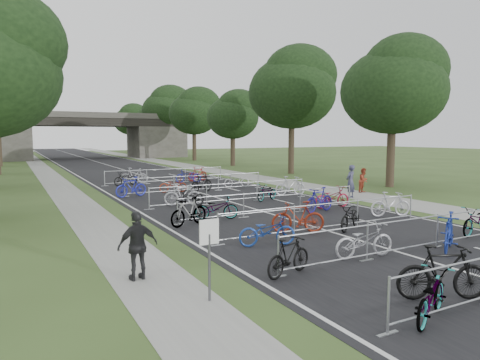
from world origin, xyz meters
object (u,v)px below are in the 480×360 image
object	(u,v)px
park_sign	(209,245)
pedestrian_c	(138,246)
pedestrian_a	(350,182)
pedestrian_b	(364,180)
bike_0	(431,297)
bike_1	(443,273)
overpass_bridge	(85,136)

from	to	relation	value
park_sign	pedestrian_c	world-z (taller)	park_sign
pedestrian_a	pedestrian_b	size ratio (longest dim) A/B	1.24
park_sign	pedestrian_a	world-z (taller)	pedestrian_a
pedestrian_a	pedestrian_b	bearing A→B (deg)	-169.64
bike_0	pedestrian_c	world-z (taller)	pedestrian_c
bike_1	pedestrian_c	size ratio (longest dim) A/B	1.18
park_sign	bike_0	xyz separation A→B (m)	(3.39, -2.97, -0.79)
pedestrian_b	pedestrian_c	xyz separation A→B (m)	(-16.97, -9.52, 0.10)
bike_0	pedestrian_a	world-z (taller)	pedestrian_a
pedestrian_c	overpass_bridge	bearing A→B (deg)	-102.08
bike_1	pedestrian_c	distance (m)	7.14
park_sign	bike_1	size ratio (longest dim) A/B	0.88
pedestrian_a	pedestrian_b	distance (m)	2.73
pedestrian_a	pedestrian_c	size ratio (longest dim) A/B	1.10
bike_1	pedestrian_a	size ratio (longest dim) A/B	1.08
bike_0	bike_1	world-z (taller)	bike_1
park_sign	pedestrian_b	xyz separation A→B (m)	(15.97, 11.64, -0.50)
bike_1	pedestrian_b	bearing A→B (deg)	-12.34
bike_0	pedestrian_c	size ratio (longest dim) A/B	1.05
park_sign	pedestrian_a	size ratio (longest dim) A/B	0.95
pedestrian_b	pedestrian_a	bearing A→B (deg)	-167.24
park_sign	pedestrian_a	distance (m)	17.05
pedestrian_c	bike_0	bearing A→B (deg)	126.16
bike_1	park_sign	bearing A→B (deg)	88.99
overpass_bridge	pedestrian_c	world-z (taller)	overpass_bridge
overpass_bridge	pedestrian_b	world-z (taller)	overpass_bridge
bike_1	bike_0	bearing A→B (deg)	143.52
bike_0	pedestrian_a	size ratio (longest dim) A/B	0.95
bike_0	pedestrian_c	xyz separation A→B (m)	(-4.39, 5.09, 0.39)
overpass_bridge	bike_1	distance (m)	64.50
overpass_bridge	park_sign	world-z (taller)	overpass_bridge
pedestrian_b	pedestrian_c	distance (m)	19.45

